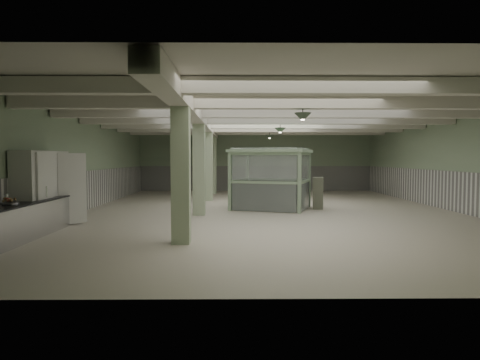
{
  "coord_description": "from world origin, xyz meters",
  "views": [
    {
      "loc": [
        -1.23,
        -15.99,
        2.01
      ],
      "look_at": [
        -1.08,
        -2.36,
        1.3
      ],
      "focal_mm": 32.0,
      "sensor_mm": 36.0,
      "label": 1
    }
  ],
  "objects_px": {
    "walkin_cooler": "(43,190)",
    "filing_cabinet": "(318,193)",
    "prep_counter": "(31,218)",
    "guard_booth": "(271,168)"
  },
  "relations": [
    {
      "from": "walkin_cooler",
      "to": "filing_cabinet",
      "type": "relative_size",
      "value": 1.94
    },
    {
      "from": "prep_counter",
      "to": "filing_cabinet",
      "type": "relative_size",
      "value": 4.03
    },
    {
      "from": "prep_counter",
      "to": "filing_cabinet",
      "type": "bearing_deg",
      "value": 33.3
    },
    {
      "from": "filing_cabinet",
      "to": "prep_counter",
      "type": "bearing_deg",
      "value": -136.29
    },
    {
      "from": "guard_booth",
      "to": "filing_cabinet",
      "type": "height_order",
      "value": "guard_booth"
    },
    {
      "from": "guard_booth",
      "to": "filing_cabinet",
      "type": "distance_m",
      "value": 2.1
    },
    {
      "from": "walkin_cooler",
      "to": "guard_booth",
      "type": "height_order",
      "value": "guard_booth"
    },
    {
      "from": "prep_counter",
      "to": "guard_booth",
      "type": "height_order",
      "value": "guard_booth"
    },
    {
      "from": "prep_counter",
      "to": "walkin_cooler",
      "type": "bearing_deg",
      "value": 95.25
    },
    {
      "from": "guard_booth",
      "to": "filing_cabinet",
      "type": "xyz_separation_m",
      "value": [
        1.84,
        -0.05,
        -1.0
      ]
    }
  ]
}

